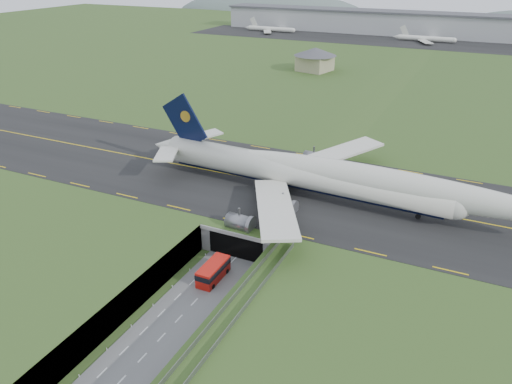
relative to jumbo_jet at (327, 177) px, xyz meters
The scene contains 10 objects.
ground 34.01m from the jumbo_jet, 110.77° to the right, with size 900.00×900.00×0.00m, color #325020.
airfield_deck 33.12m from the jumbo_jet, 110.77° to the right, with size 800.00×800.00×6.00m, color gray.
trench_road 40.74m from the jumbo_jet, 106.87° to the right, with size 12.00×75.00×0.20m, color slate.
taxiway 12.94m from the jumbo_jet, 164.87° to the left, with size 800.00×44.00×0.18m, color black.
tunnel_portal 19.23m from the jumbo_jet, 130.65° to the right, with size 17.00×22.30×6.00m.
guideway 49.43m from the jumbo_jet, 90.41° to the right, with size 3.00×53.00×7.05m.
jumbo_jet is the anchor object (origin of this frame).
shuttle_tram 33.92m from the jumbo_jet, 111.31° to the right, with size 3.22×8.27×3.35m.
service_building 139.46m from the jumbo_jet, 110.29° to the left, with size 23.96×23.96×10.90m.
cargo_terminal 269.74m from the jumbo_jet, 92.44° to the left, with size 320.00×67.00×15.60m.
Camera 1 is at (40.44, -67.80, 55.60)m, focal length 35.00 mm.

